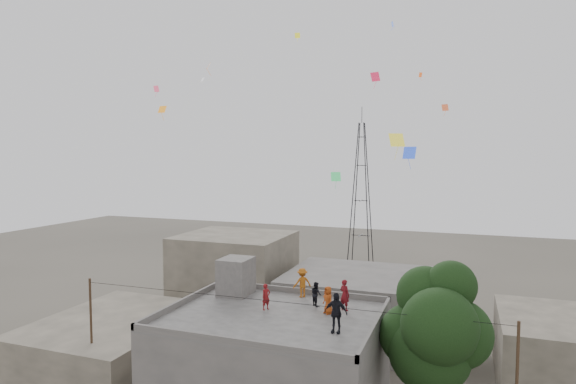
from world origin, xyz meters
name	(u,v)px	position (x,y,z in m)	size (l,w,h in m)	color
main_building	(272,377)	(0.00, 0.00, 3.05)	(10.00, 8.00, 6.10)	#54514F
parapet	(272,312)	(0.00, 0.00, 6.25)	(10.00, 8.00, 0.30)	#54514F
stair_head_box	(236,276)	(-3.20, 2.60, 7.10)	(1.60, 1.80, 2.00)	#54514F
neighbor_west	(115,351)	(-11.00, 2.00, 2.00)	(8.00, 10.00, 4.00)	#564F43
neighbor_north	(369,308)	(2.00, 14.00, 2.50)	(12.00, 9.00, 5.00)	#54514F
neighbor_northwest	(235,275)	(-10.00, 16.00, 3.50)	(9.00, 8.00, 7.00)	#564F43
neighbor_east	(563,356)	(14.00, 10.00, 2.20)	(7.00, 8.00, 4.40)	#564F43
tree	(435,330)	(7.37, 0.60, 6.10)	(4.90, 4.60, 9.10)	black
utility_line	(272,374)	(0.50, -1.25, 3.83)	(20.12, 0.62, 7.40)	black
transmission_tower	(361,193)	(-4.00, 40.00, 9.07)	(2.97, 2.97, 20.01)	black
person_red_adult	(345,295)	(3.05, 1.93, 6.87)	(0.56, 0.37, 1.53)	maroon
person_orange_child	(328,300)	(2.42, 1.15, 6.77)	(0.65, 0.42, 1.33)	#A13D12
person_dark_child	(316,294)	(1.52, 2.14, 6.71)	(0.59, 0.46, 1.21)	black
person_dark_adult	(336,313)	(3.41, -1.16, 6.97)	(1.02, 0.42, 1.74)	black
person_orange_adult	(302,283)	(0.38, 3.33, 6.88)	(1.01, 0.58, 1.57)	#A75413
person_red_child	(266,297)	(-0.61, 0.68, 6.74)	(0.47, 0.31, 1.28)	maroon
kites	(323,103)	(0.81, 5.73, 16.66)	(18.59, 17.31, 10.90)	orange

